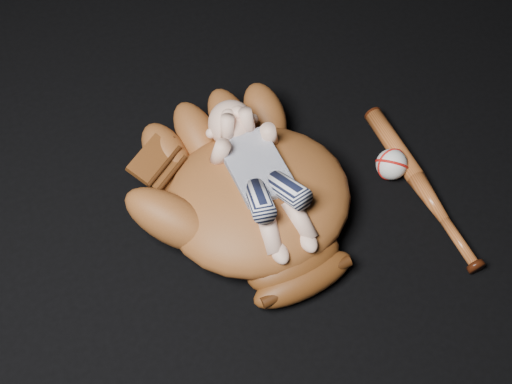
% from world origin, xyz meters
% --- Properties ---
extents(baseball_glove, '(0.54, 0.60, 0.17)m').
position_xyz_m(baseball_glove, '(-0.12, 0.04, 0.09)').
color(baseball_glove, brown).
rests_on(baseball_glove, ground).
extents(newborn_baby, '(0.19, 0.38, 0.15)m').
position_xyz_m(newborn_baby, '(-0.11, 0.04, 0.14)').
color(newborn_baby, '#E4AF93').
rests_on(newborn_baby, baseball_glove).
extents(baseball_bat, '(0.05, 0.44, 0.04)m').
position_xyz_m(baseball_bat, '(0.23, -0.03, 0.02)').
color(baseball_bat, '#98481D').
rests_on(baseball_bat, ground).
extents(baseball, '(0.09, 0.09, 0.07)m').
position_xyz_m(baseball, '(0.19, 0.04, 0.03)').
color(baseball, silver).
rests_on(baseball, ground).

